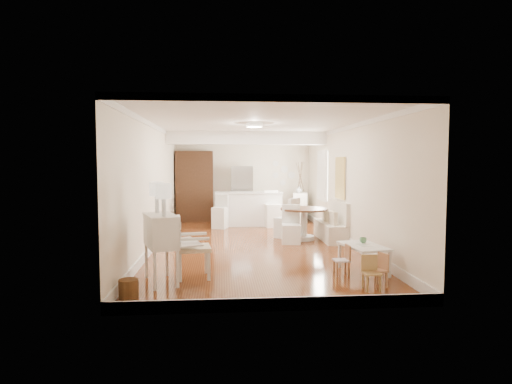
{
  "coord_description": "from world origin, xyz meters",
  "views": [
    {
      "loc": [
        -0.72,
        -9.91,
        1.94
      ],
      "look_at": [
        0.1,
        0.3,
        1.23
      ],
      "focal_mm": 30.0,
      "sensor_mm": 36.0,
      "label": 1
    }
  ],
  "objects": [
    {
      "name": "secretary_bureau",
      "position": [
        -1.7,
        -3.02,
        0.56
      ],
      "size": [
        1.11,
        1.12,
        1.11
      ],
      "primitive_type": "cube",
      "rotation": [
        0.0,
        0.0,
        0.33
      ],
      "color": "white",
      "rests_on": "ground"
    },
    {
      "name": "slip_chair_near",
      "position": [
        0.93,
        0.12,
        0.46
      ],
      "size": [
        0.48,
        0.5,
        0.91
      ],
      "primitive_type": "cube",
      "rotation": [
        0.0,
        0.0,
        -0.12
      ],
      "color": "white",
      "rests_on": "ground"
    },
    {
      "name": "fridge",
      "position": [
        0.3,
        4.15,
        0.9
      ],
      "size": [
        0.75,
        0.65,
        1.8
      ],
      "primitive_type": "imported",
      "color": "silver",
      "rests_on": "ground"
    },
    {
      "name": "gustavian_armchair",
      "position": [
        -1.2,
        -2.75,
        0.52
      ],
      "size": [
        0.67,
        0.67,
        1.04
      ],
      "primitive_type": "cube",
      "rotation": [
        0.0,
        0.0,
        1.69
      ],
      "color": "silver",
      "rests_on": "ground"
    },
    {
      "name": "dining_table",
      "position": [
        1.32,
        0.54,
        0.4
      ],
      "size": [
        1.43,
        1.43,
        0.8
      ],
      "primitive_type": "cylinder",
      "rotation": [
        0.0,
        0.0,
        -0.26
      ],
      "color": "#4E2C19",
      "rests_on": "ground"
    },
    {
      "name": "wicker_basket",
      "position": [
        -2.05,
        -3.82,
        0.14
      ],
      "size": [
        0.36,
        0.36,
        0.28
      ],
      "primitive_type": "cylinder",
      "rotation": [
        0.0,
        0.0,
        -0.35
      ],
      "color": "brown",
      "rests_on": "ground"
    },
    {
      "name": "bar_stool_left",
      "position": [
        -0.78,
        2.58,
        0.49
      ],
      "size": [
        0.5,
        0.5,
        0.99
      ],
      "primitive_type": "cube",
      "rotation": [
        0.0,
        0.0,
        -0.33
      ],
      "color": "silver",
      "rests_on": "ground"
    },
    {
      "name": "sideboard",
      "position": [
        1.83,
        3.82,
        0.48
      ],
      "size": [
        0.61,
        1.06,
        0.96
      ],
      "primitive_type": "cube",
      "rotation": [
        0.0,
        0.0,
        -0.18
      ],
      "color": "white",
      "rests_on": "ground"
    },
    {
      "name": "room",
      "position": [
        0.04,
        0.32,
        1.98
      ],
      "size": [
        9.0,
        9.04,
        2.82
      ],
      "color": "brown",
      "rests_on": "ground"
    },
    {
      "name": "kids_chair_b",
      "position": [
        1.33,
        -2.82,
        0.27
      ],
      "size": [
        0.27,
        0.27,
        0.53
      ],
      "primitive_type": "cube",
      "rotation": [
        0.0,
        0.0,
        -1.54
      ],
      "color": "#A56E4B",
      "rests_on": "ground"
    },
    {
      "name": "bar_stool_right",
      "position": [
        0.79,
        2.73,
        0.55
      ],
      "size": [
        0.5,
        0.5,
        1.09
      ],
      "primitive_type": "cube",
      "rotation": [
        0.0,
        0.0,
        0.16
      ],
      "color": "white",
      "rests_on": "ground"
    },
    {
      "name": "pantry_cabinet",
      "position": [
        -1.6,
        4.18,
        1.15
      ],
      "size": [
        1.2,
        0.6,
        2.3
      ],
      "primitive_type": "cube",
      "color": "#381E11",
      "rests_on": "ground"
    },
    {
      "name": "slip_chair_far",
      "position": [
        0.95,
        0.9,
        0.51
      ],
      "size": [
        0.7,
        0.7,
        1.02
      ],
      "primitive_type": "cube",
      "rotation": [
        0.0,
        0.0,
        -2.26
      ],
      "color": "silver",
      "rests_on": "ground"
    },
    {
      "name": "banquette",
      "position": [
        1.99,
        0.5,
        0.49
      ],
      "size": [
        0.52,
        1.6,
        0.98
      ],
      "primitive_type": "cube",
      "color": "silver",
      "rests_on": "ground"
    },
    {
      "name": "kids_table",
      "position": [
        1.76,
        -2.66,
        0.24
      ],
      "size": [
        0.75,
        1.06,
        0.49
      ],
      "primitive_type": "cube",
      "rotation": [
        0.0,
        0.0,
        0.18
      ],
      "color": "white",
      "rests_on": "ground"
    },
    {
      "name": "pencil_cup",
      "position": [
        1.82,
        -2.47,
        0.54
      ],
      "size": [
        0.15,
        0.15,
        0.1
      ],
      "primitive_type": "imported",
      "rotation": [
        0.0,
        0.0,
        -0.17
      ],
      "color": "#589762",
      "rests_on": "kids_table"
    },
    {
      "name": "kids_chair_a",
      "position": [
        1.69,
        -3.53,
        0.27
      ],
      "size": [
        0.32,
        0.32,
        0.53
      ],
      "primitive_type": "cube",
      "rotation": [
        0.0,
        0.0,
        -1.29
      ],
      "color": "#AD754F",
      "rests_on": "ground"
    },
    {
      "name": "breakfast_counter",
      "position": [
        0.1,
        3.1,
        0.52
      ],
      "size": [
        2.05,
        0.65,
        1.03
      ],
      "primitive_type": "cube",
      "color": "white",
      "rests_on": "ground"
    },
    {
      "name": "kids_chair_c",
      "position": [
        1.55,
        -3.68,
        0.26
      ],
      "size": [
        0.26,
        0.26,
        0.53
      ],
      "primitive_type": "cube",
      "rotation": [
        0.0,
        0.0,
        0.0
      ],
      "color": "tan",
      "rests_on": "ground"
    },
    {
      "name": "branch_vase",
      "position": [
        1.79,
        3.78,
        1.06
      ],
      "size": [
        0.26,
        0.26,
        0.2
      ],
      "primitive_type": "imported",
      "rotation": [
        0.0,
        0.0,
        -0.39
      ],
      "color": "silver",
      "rests_on": "sideboard"
    }
  ]
}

